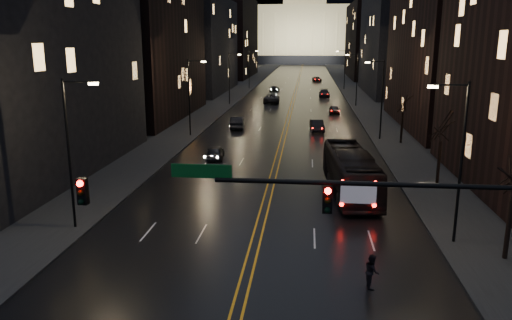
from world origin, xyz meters
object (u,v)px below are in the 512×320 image
(receding_car_a, at_px, (317,126))
(oncoming_car_a, at_px, (215,152))
(bus, at_px, (350,172))
(oncoming_car_b, at_px, (237,122))
(traffic_signal, at_px, (396,215))
(pedestrian_b, at_px, (372,271))

(receding_car_a, bearing_deg, oncoming_car_a, -126.75)
(bus, distance_m, receding_car_a, 26.03)
(oncoming_car_b, bearing_deg, traffic_signal, 100.07)
(bus, height_order, pedestrian_b, bus)
(traffic_signal, relative_size, oncoming_car_a, 4.41)
(oncoming_car_a, bearing_deg, bus, 135.86)
(oncoming_car_a, bearing_deg, receding_car_a, -126.29)
(bus, bearing_deg, receding_car_a, 89.79)
(oncoming_car_a, height_order, oncoming_car_b, oncoming_car_b)
(receding_car_a, bearing_deg, bus, -90.77)
(oncoming_car_a, xyz_separation_m, pedestrian_b, (11.77, -24.40, 0.14))
(bus, distance_m, oncoming_car_b, 29.67)
(oncoming_car_b, distance_m, receding_car_a, 10.26)
(receding_car_a, distance_m, pedestrian_b, 40.60)
(oncoming_car_b, bearing_deg, receding_car_a, 169.19)
(oncoming_car_b, xyz_separation_m, receding_car_a, (10.20, -1.09, -0.06))
(traffic_signal, distance_m, oncoming_car_a, 31.47)
(bus, height_order, oncoming_car_a, bus)
(traffic_signal, xyz_separation_m, oncoming_car_b, (-12.15, 46.06, -4.33))
(bus, bearing_deg, oncoming_car_a, 135.97)
(bus, relative_size, pedestrian_b, 7.22)
(traffic_signal, bearing_deg, receding_car_a, 92.48)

